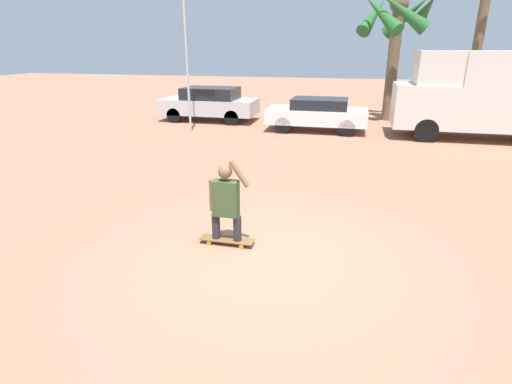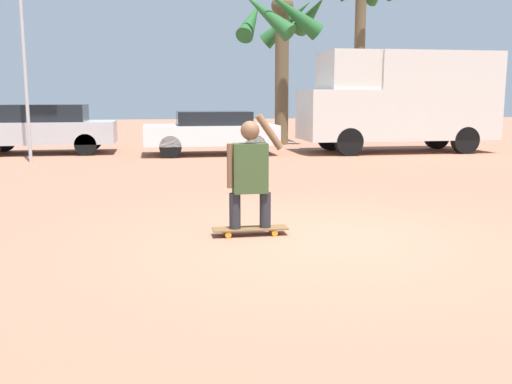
# 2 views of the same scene
# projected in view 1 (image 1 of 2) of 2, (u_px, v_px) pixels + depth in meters

# --- Properties ---
(ground_plane) EXTENTS (80.00, 80.00, 0.00)m
(ground_plane) POSITION_uv_depth(u_px,v_px,m) (265.00, 258.00, 6.44)
(ground_plane) COLOR #A36B51
(skateboard) EXTENTS (0.94, 0.26, 0.09)m
(skateboard) POSITION_uv_depth(u_px,v_px,m) (227.00, 240.00, 6.89)
(skateboard) COLOR brown
(skateboard) RESTS_ON ground_plane
(person_skateboarder) EXTENTS (0.71, 0.23, 1.42)m
(person_skateboarder) POSITION_uv_depth(u_px,v_px,m) (226.00, 199.00, 6.63)
(person_skateboarder) COLOR #28282D
(person_skateboarder) RESTS_ON skateboard
(camper_van) EXTENTS (6.02, 2.08, 3.09)m
(camper_van) POSITION_uv_depth(u_px,v_px,m) (487.00, 93.00, 14.15)
(camper_van) COLOR black
(camper_van) RESTS_ON ground_plane
(parked_car_white) EXTENTS (3.95, 1.77, 1.30)m
(parked_car_white) POSITION_uv_depth(u_px,v_px,m) (317.00, 113.00, 15.95)
(parked_car_white) COLOR black
(parked_car_white) RESTS_ON ground_plane
(parked_car_silver) EXTENTS (4.35, 1.92, 1.50)m
(parked_car_silver) POSITION_uv_depth(u_px,v_px,m) (209.00, 103.00, 18.17)
(parked_car_silver) COLOR black
(parked_car_silver) RESTS_ON ground_plane
(palm_tree_center_background) EXTENTS (3.38, 3.55, 5.47)m
(palm_tree_center_background) POSITION_uv_depth(u_px,v_px,m) (397.00, 23.00, 17.20)
(palm_tree_center_background) COLOR brown
(palm_tree_center_background) RESTS_ON ground_plane
(flagpole) EXTENTS (1.02, 0.12, 7.04)m
(flagpole) POSITION_uv_depth(u_px,v_px,m) (187.00, 25.00, 14.75)
(flagpole) COLOR #B7B7BC
(flagpole) RESTS_ON ground_plane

